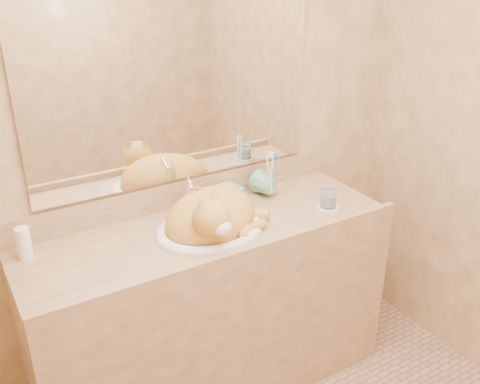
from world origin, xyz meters
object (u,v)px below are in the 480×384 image
sink_basin (209,216)px  toothbrush_cup (272,189)px  cat (213,214)px  vanity_counter (212,310)px  water_glass (328,198)px  soap_dispenser (238,188)px

sink_basin → toothbrush_cup: sink_basin is taller
cat → toothbrush_cup: 0.40m
toothbrush_cup → vanity_counter: bearing=-165.2°
vanity_counter → water_glass: water_glass is taller
toothbrush_cup → water_glass: bearing=-52.4°
cat → soap_dispenser: bearing=14.9°
sink_basin → water_glass: sink_basin is taller
vanity_counter → toothbrush_cup: size_ratio=13.71×
toothbrush_cup → water_glass: toothbrush_cup is taller
soap_dispenser → cat: bearing=-154.3°
sink_basin → cat: bearing=20.5°
vanity_counter → sink_basin: size_ratio=3.50×
vanity_counter → sink_basin: bearing=-111.7°
vanity_counter → sink_basin: sink_basin is taller
vanity_counter → water_glass: 0.74m
sink_basin → cat: 0.02m
toothbrush_cup → sink_basin: bearing=-162.8°
vanity_counter → sink_basin: (-0.01, -0.02, 0.50)m
vanity_counter → soap_dispenser: bearing=30.0°
sink_basin → toothbrush_cup: size_ratio=3.92×
soap_dispenser → water_glass: bearing=-43.8°
cat → water_glass: cat is taller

